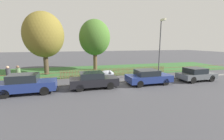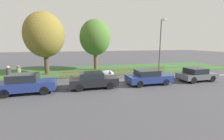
% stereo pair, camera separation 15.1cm
% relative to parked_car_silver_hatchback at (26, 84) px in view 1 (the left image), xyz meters
% --- Properties ---
extents(ground_plane, '(120.00, 120.00, 0.00)m').
position_rel_parked_car_silver_hatchback_xyz_m(ground_plane, '(8.46, 1.21, -0.77)').
color(ground_plane, '#424247').
extents(kerb_stone, '(38.18, 0.20, 0.12)m').
position_rel_parked_car_silver_hatchback_xyz_m(kerb_stone, '(8.46, 1.31, -0.71)').
color(kerb_stone, gray).
rests_on(kerb_stone, ground).
extents(grass_strip, '(38.18, 8.65, 0.01)m').
position_rel_parked_car_silver_hatchback_xyz_m(grass_strip, '(8.46, 8.65, -0.76)').
color(grass_strip, '#33602D').
rests_on(grass_strip, ground).
extents(park_fence, '(38.18, 0.05, 0.94)m').
position_rel_parked_car_silver_hatchback_xyz_m(park_fence, '(8.46, 4.33, -0.30)').
color(park_fence, brown).
rests_on(park_fence, ground).
extents(parked_car_silver_hatchback, '(4.20, 1.71, 1.53)m').
position_rel_parked_car_silver_hatchback_xyz_m(parked_car_silver_hatchback, '(0.00, 0.00, 0.00)').
color(parked_car_silver_hatchback, navy).
rests_on(parked_car_silver_hatchback, ground).
extents(parked_car_black_saloon, '(4.05, 1.68, 1.39)m').
position_rel_parked_car_silver_hatchback_xyz_m(parked_car_black_saloon, '(5.13, 0.11, -0.06)').
color(parked_car_black_saloon, black).
rests_on(parked_car_black_saloon, ground).
extents(parked_car_navy_estate, '(4.17, 1.89, 1.38)m').
position_rel_parked_car_silver_hatchback_xyz_m(parked_car_navy_estate, '(10.29, 0.08, -0.07)').
color(parked_car_navy_estate, navy).
rests_on(parked_car_navy_estate, ground).
extents(parked_car_red_compact, '(3.83, 1.89, 1.35)m').
position_rel_parked_car_silver_hatchback_xyz_m(parked_car_red_compact, '(15.63, -0.05, -0.08)').
color(parked_car_red_compact, '#51565B').
rests_on(parked_car_red_compact, ground).
extents(covered_motorcycle, '(1.78, 0.86, 1.01)m').
position_rel_parked_car_silver_hatchback_xyz_m(covered_motorcycle, '(6.89, 2.71, -0.16)').
color(covered_motorcycle, black).
rests_on(covered_motorcycle, ground).
extents(tree_nearest_kerb, '(4.66, 4.66, 7.48)m').
position_rel_parked_car_silver_hatchback_xyz_m(tree_nearest_kerb, '(0.33, 7.40, 4.00)').
color(tree_nearest_kerb, '#473828').
rests_on(tree_nearest_kerb, ground).
extents(tree_behind_motorcycle, '(4.36, 4.36, 7.12)m').
position_rel_parked_car_silver_hatchback_xyz_m(tree_behind_motorcycle, '(6.67, 9.17, 3.82)').
color(tree_behind_motorcycle, brown).
rests_on(tree_behind_motorcycle, ground).
extents(pedestrian_near_fence, '(0.47, 0.47, 1.86)m').
position_rel_parked_car_silver_hatchback_xyz_m(pedestrian_near_fence, '(-1.28, 2.60, 0.28)').
color(pedestrian_near_fence, '#2D3351').
rests_on(pedestrian_near_fence, ground).
extents(pedestrian_by_lamp, '(0.51, 0.51, 1.85)m').
position_rel_parked_car_silver_hatchback_xyz_m(pedestrian_by_lamp, '(-2.08, 2.59, 0.27)').
color(pedestrian_by_lamp, slate).
rests_on(pedestrian_by_lamp, ground).
extents(street_lamp, '(0.20, 0.79, 6.22)m').
position_rel_parked_car_silver_hatchback_xyz_m(street_lamp, '(12.41, 1.64, 3.10)').
color(street_lamp, '#47474C').
rests_on(street_lamp, ground).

